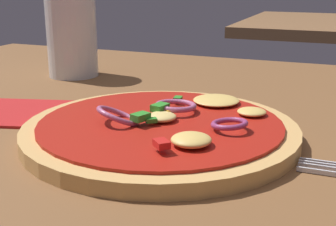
{
  "coord_description": "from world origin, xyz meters",
  "views": [
    {
      "loc": [
        0.13,
        -0.36,
        0.19
      ],
      "look_at": [
        -0.03,
        0.05,
        0.05
      ],
      "focal_mm": 49.35,
      "sensor_mm": 36.0,
      "label": 1
    }
  ],
  "objects": [
    {
      "name": "napkin",
      "position": [
        -0.23,
        0.04,
        0.04
      ],
      "size": [
        0.18,
        0.15,
        0.0
      ],
      "color": "#B21E1E",
      "rests_on": "dining_table"
    },
    {
      "name": "dining_table",
      "position": [
        0.0,
        0.0,
        0.02
      ],
      "size": [
        1.2,
        0.99,
        0.03
      ],
      "color": "brown",
      "rests_on": "ground"
    },
    {
      "name": "beer_glass",
      "position": [
        -0.27,
        0.25,
        0.09
      ],
      "size": [
        0.08,
        0.08,
        0.12
      ],
      "color": "silver",
      "rests_on": "dining_table"
    },
    {
      "name": "pizza",
      "position": [
        -0.03,
        0.03,
        0.04
      ],
      "size": [
        0.27,
        0.27,
        0.03
      ],
      "color": "tan",
      "rests_on": "dining_table"
    }
  ]
}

